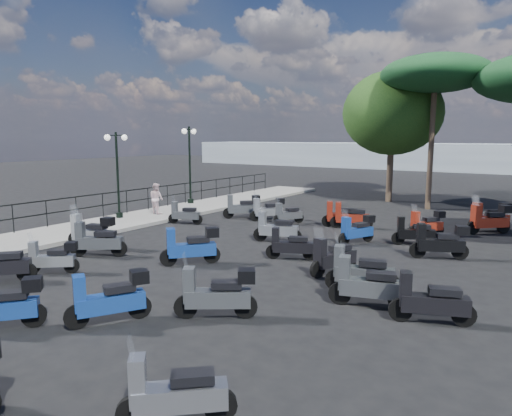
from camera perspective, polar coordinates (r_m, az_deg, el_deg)
The scene contains 36 objects.
ground at distance 14.92m, azimuth -6.34°, elevation -5.80°, with size 120.00×120.00×0.00m, color black.
sidewalk at distance 21.46m, azimuth -14.52°, elevation -1.31°, with size 3.00×30.00×0.15m, color slate.
railing at distance 22.19m, azimuth -17.23°, elevation 1.05°, with size 0.04×26.04×1.10m.
lamp_post_1 at distance 21.35m, azimuth -16.94°, elevation 4.65°, with size 0.36×1.12×3.83m.
lamp_post_2 at distance 25.22m, azimuth -8.29°, elevation 5.98°, with size 0.46×1.21×4.17m.
pedestrian_far at distance 22.09m, azimuth -12.34°, elevation 1.17°, with size 0.71×0.55×1.46m, color beige.
scooter_2 at distance 13.90m, azimuth -24.12°, elevation -5.75°, with size 1.22×1.06×1.18m.
scooter_3 at distance 16.53m, azimuth -19.85°, elevation -2.88°, with size 1.78×0.82×1.46m.
scooter_4 at distance 20.10m, azimuth -8.94°, elevation -0.78°, with size 1.48×0.76×1.24m.
scooter_5 at distance 20.66m, azimuth 1.49°, elevation -0.22°, with size 1.20×1.37×1.32m.
scooter_8 at distance 15.32m, azimuth -19.26°, elevation -3.95°, with size 1.53×1.13×1.43m.
scooter_9 at distance 13.71m, azimuth -8.13°, elevation -4.82°, with size 1.32×1.48×1.44m.
scooter_10 at distance 21.25m, azimuth -1.71°, elevation 0.13°, with size 1.44×1.32×1.42m.
scooter_11 at distance 19.90m, azimuth 3.98°, elevation -0.82°, with size 0.89×1.36×1.21m.
scooter_13 at distance 10.39m, azimuth -29.35°, elevation -10.57°, with size 1.23×1.40×1.35m.
scooter_14 at distance 9.70m, azimuth -4.94°, elevation -10.67°, with size 1.53×1.15×1.40m.
scooter_15 at distance 14.17m, azimuth 4.31°, elevation -4.72°, with size 1.49×0.84×1.27m.
scooter_16 at distance 16.42m, azimuth 2.54°, elevation -2.63°, with size 1.72×0.81×1.42m.
scooter_17 at distance 19.28m, azimuth 11.72°, elevation -1.11°, with size 1.66×0.87×1.39m.
scooter_19 at distance 9.88m, azimuth -17.85°, elevation -10.76°, with size 1.04×1.56×1.38m.
scooter_20 at distance 11.50m, azimuth 12.93°, elevation -7.84°, with size 1.77×0.80×1.44m.
scooter_21 at distance 12.81m, azimuth 9.60°, elevation -6.13°, with size 0.82×1.66×1.38m.
scooter_22 at distance 16.64m, azimuth 12.50°, elevation -2.73°, with size 0.88×1.49×1.27m.
scooter_23 at distance 16.90m, azimuth 19.15°, elevation -2.96°, with size 1.50×0.85×1.28m.
scooter_25 at distance 6.53m, azimuth -10.21°, elevation -21.93°, with size 1.24×1.13×1.26m.
scooter_26 at distance 10.05m, azimuth 20.93°, elevation -10.86°, with size 1.63×0.83×1.36m.
scooter_27 at distance 15.28m, azimuth 22.00°, elevation -3.99°, with size 1.65×0.98×1.41m.
scooter_28 at distance 18.54m, azimuth 20.55°, elevation -1.91°, with size 1.14×1.32×1.27m.
scooter_29 at distance 20.72m, azimuth 27.22°, elevation -1.02°, with size 1.47×1.42×1.48m.
scooter_30 at distance 19.45m, azimuth 10.66°, elevation -0.99°, with size 1.66×0.87×1.39m.
scooter_31 at distance 10.57m, azimuth 13.78°, elevation -9.38°, with size 1.77×0.80×1.44m.
scooter_32 at distance 19.99m, azimuth 27.15°, elevation -1.34°, with size 1.47×1.42×1.48m.
broadleaf_tree at distance 27.74m, azimuth 16.69°, elevation 11.29°, with size 5.66×5.66×7.53m.
pine_0 at distance 25.66m, azimuth 21.51°, elevation 15.30°, with size 5.46×5.46×7.89m.
pine_2 at distance 31.90m, azimuth 16.75°, elevation 12.28°, with size 6.09×6.09×6.94m.
distant_hills at distance 56.84m, azimuth 24.38°, elevation 5.81°, with size 70.00×8.00×3.00m, color gray.
Camera 1 is at (9.33, -11.02, 3.77)m, focal length 32.00 mm.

